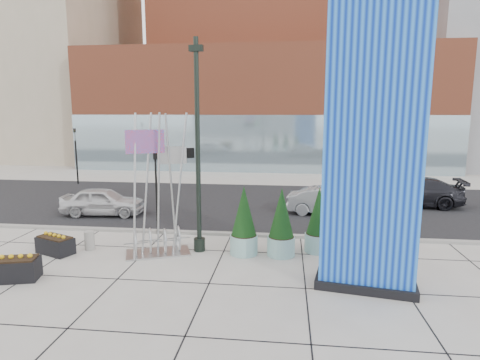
# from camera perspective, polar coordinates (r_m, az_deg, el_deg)

# --- Properties ---
(ground) EXTENTS (160.00, 160.00, 0.00)m
(ground) POSITION_cam_1_polar(r_m,az_deg,el_deg) (14.13, -7.72, -12.55)
(ground) COLOR #9E9991
(ground) RESTS_ON ground
(street_asphalt) EXTENTS (80.00, 12.00, 0.02)m
(street_asphalt) POSITION_cam_1_polar(r_m,az_deg,el_deg) (23.50, -1.68, -3.33)
(street_asphalt) COLOR black
(street_asphalt) RESTS_ON ground
(curb_edge) EXTENTS (80.00, 0.30, 0.12)m
(curb_edge) POSITION_cam_1_polar(r_m,az_deg,el_deg) (17.78, -4.51, -7.54)
(curb_edge) COLOR gray
(curb_edge) RESTS_ON ground
(tower_podium) EXTENTS (34.00, 10.00, 11.00)m
(tower_podium) POSITION_cam_1_polar(r_m,az_deg,el_deg) (39.70, 3.36, 10.02)
(tower_podium) COLOR #B05133
(tower_podium) RESTS_ON ground
(tower_glass_front) EXTENTS (34.00, 0.60, 5.00)m
(tower_glass_front) POSITION_cam_1_polar(r_m,az_deg,el_deg) (35.03, 2.84, 5.14)
(tower_glass_front) COLOR #8CA5B2
(tower_glass_front) RESTS_ON ground
(building_beige_left) EXTENTS (18.00, 20.00, 34.00)m
(building_beige_left) POSITION_cam_1_polar(r_m,az_deg,el_deg) (56.32, -26.76, 20.76)
(building_beige_left) COLOR gray
(building_beige_left) RESTS_ON ground
(blue_pylon) EXTENTS (3.14, 1.82, 9.86)m
(blue_pylon) POSITION_cam_1_polar(r_m,az_deg,el_deg) (12.22, 18.45, 6.54)
(blue_pylon) COLOR #0B2DA9
(blue_pylon) RESTS_ON ground
(lamp_post) EXTENTS (0.52, 0.44, 7.95)m
(lamp_post) POSITION_cam_1_polar(r_m,az_deg,el_deg) (15.08, -5.98, 1.76)
(lamp_post) COLOR black
(lamp_post) RESTS_ON ground
(public_art_sculpture) EXTENTS (2.61, 1.94, 5.32)m
(public_art_sculpture) POSITION_cam_1_polar(r_m,az_deg,el_deg) (15.37, -11.68, -5.31)
(public_art_sculpture) COLOR #B6B9BB
(public_art_sculpture) RESTS_ON ground
(concrete_bollard) EXTENTS (0.38, 0.38, 0.74)m
(concrete_bollard) POSITION_cam_1_polar(r_m,az_deg,el_deg) (16.85, -20.62, -8.04)
(concrete_bollard) COLOR gray
(concrete_bollard) RESTS_ON ground
(overhead_street_sign) EXTENTS (1.67, 0.89, 3.76)m
(overhead_street_sign) POSITION_cam_1_polar(r_m,az_deg,el_deg) (17.29, -9.93, 2.59)
(overhead_street_sign) COLOR black
(overhead_street_sign) RESTS_ON ground
(round_planter_east) EXTENTS (1.01, 1.01, 2.52)m
(round_planter_east) POSITION_cam_1_polar(r_m,az_deg,el_deg) (15.64, 11.10, -5.80)
(round_planter_east) COLOR #8FC0BD
(round_planter_east) RESTS_ON ground
(round_planter_mid) EXTENTS (1.03, 1.03, 2.58)m
(round_planter_mid) POSITION_cam_1_polar(r_m,az_deg,el_deg) (15.02, 5.90, -6.21)
(round_planter_mid) COLOR #8FC0BD
(round_planter_mid) RESTS_ON ground
(round_planter_west) EXTENTS (1.05, 1.05, 2.62)m
(round_planter_west) POSITION_cam_1_polar(r_m,az_deg,el_deg) (15.09, 0.55, -6.00)
(round_planter_west) COLOR #8FC0BD
(round_planter_west) RESTS_ON ground
(box_planter_north) EXTENTS (1.61, 1.22, 0.79)m
(box_planter_north) POSITION_cam_1_polar(r_m,az_deg,el_deg) (16.91, -24.80, -8.28)
(box_planter_north) COLOR black
(box_planter_north) RESTS_ON ground
(box_planter_south) EXTENTS (1.72, 1.16, 0.87)m
(box_planter_south) POSITION_cam_1_polar(r_m,az_deg,el_deg) (14.99, -29.66, -10.84)
(box_planter_south) COLOR black
(box_planter_south) RESTS_ON ground
(car_white_west) EXTENTS (4.32, 2.05, 1.43)m
(car_white_west) POSITION_cam_1_polar(r_m,az_deg,el_deg) (21.95, -18.91, -2.93)
(car_white_west) COLOR silver
(car_white_west) RESTS_ON ground
(car_silver_mid) EXTENTS (4.43, 2.11, 1.40)m
(car_silver_mid) POSITION_cam_1_polar(r_m,az_deg,el_deg) (21.31, 12.52, -3.03)
(car_silver_mid) COLOR #96999D
(car_silver_mid) RESTS_ON ground
(car_dark_east) EXTENTS (5.74, 2.77, 1.61)m
(car_dark_east) POSITION_cam_1_polar(r_m,az_deg,el_deg) (24.76, 23.09, -1.56)
(car_dark_east) COLOR black
(car_dark_east) RESTS_ON ground
(traffic_signal) EXTENTS (0.15, 0.18, 4.10)m
(traffic_signal) POSITION_cam_1_polar(r_m,az_deg,el_deg) (31.76, -22.29, 3.57)
(traffic_signal) COLOR black
(traffic_signal) RESTS_ON ground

